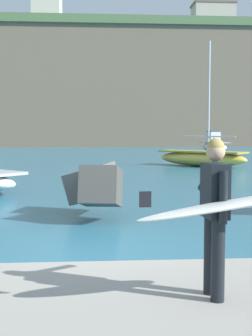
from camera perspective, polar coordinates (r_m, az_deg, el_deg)
ground_plane at (r=8.62m, az=-4.50°, el=-9.60°), size 400.00×400.00×0.00m
walkway_path at (r=4.78m, az=-4.86°, el=-19.81°), size 48.00×4.40×0.24m
breakwater_jetty at (r=9.56m, az=-7.37°, el=-1.97°), size 29.05×6.08×2.29m
surfer_with_board at (r=5.15m, az=11.56°, el=-4.66°), size 2.12×1.24×1.78m
boat_far_left at (r=29.09m, az=9.24°, el=1.28°), size 5.46×5.46×7.55m
boat_far_centre at (r=49.76m, az=10.73°, el=2.75°), size 2.46×4.96×2.25m
headland_bluff at (r=86.68m, az=5.73°, el=9.06°), size 103.19×39.00×18.38m
station_building_west at (r=81.93m, az=10.58°, el=17.50°), size 6.93×4.31×4.82m
station_building_central at (r=79.21m, az=-9.60°, el=18.56°), size 4.52×7.52×6.37m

